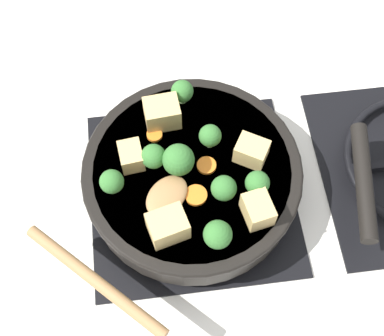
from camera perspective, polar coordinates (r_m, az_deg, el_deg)
ground_plane at (r=0.83m, az=-0.00°, el=-2.66°), size 2.40×2.40×0.00m
front_burner_grate at (r=0.81m, az=-0.00°, el=-2.31°), size 0.31×0.31×0.03m
skillet_pan at (r=0.77m, az=0.18°, el=-0.87°), size 0.31×0.42×0.06m
wooden_spoon at (r=0.70m, az=-6.80°, el=-7.77°), size 0.23×0.23×0.02m
tofu_cube_center_large at (r=0.69m, az=-2.60°, el=-6.21°), size 0.05×0.06×0.04m
tofu_cube_near_handle at (r=0.75m, az=-6.51°, el=1.27°), size 0.04×0.04×0.03m
tofu_cube_east_chunk at (r=0.75m, az=6.37°, el=1.78°), size 0.05×0.05×0.03m
tofu_cube_west_chunk at (r=0.71m, az=7.02°, el=-4.45°), size 0.05×0.04×0.03m
tofu_cube_back_piece at (r=0.77m, az=-3.21°, el=5.86°), size 0.04×0.05×0.04m
broccoli_floret_near_spoon at (r=0.71m, az=3.41°, el=-2.19°), size 0.03×0.03×0.04m
broccoli_floret_center_top at (r=0.68m, az=2.76°, el=-7.12°), size 0.04×0.04×0.05m
broccoli_floret_east_rim at (r=0.75m, az=1.95°, el=3.44°), size 0.03×0.03×0.04m
broccoli_floret_west_rim at (r=0.72m, az=-1.42°, el=0.57°), size 0.04×0.04×0.05m
broccoli_floret_north_edge at (r=0.72m, az=-8.55°, el=-1.48°), size 0.03×0.03×0.04m
broccoli_floret_south_cluster at (r=0.79m, az=-1.30°, el=8.13°), size 0.03×0.03×0.04m
broccoli_floret_mid_floret at (r=0.72m, az=6.98°, el=-1.61°), size 0.03×0.03×0.04m
broccoli_floret_small_inner at (r=0.73m, az=-4.13°, el=1.22°), size 0.03×0.03×0.04m
carrot_slice_orange_thin at (r=0.75m, az=1.52°, el=0.53°), size 0.03×0.03×0.01m
carrot_slice_near_center at (r=0.78m, az=-4.02°, el=3.55°), size 0.02×0.02×0.01m
carrot_slice_edge_slice at (r=0.73m, az=0.57°, el=-2.90°), size 0.03×0.03×0.01m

